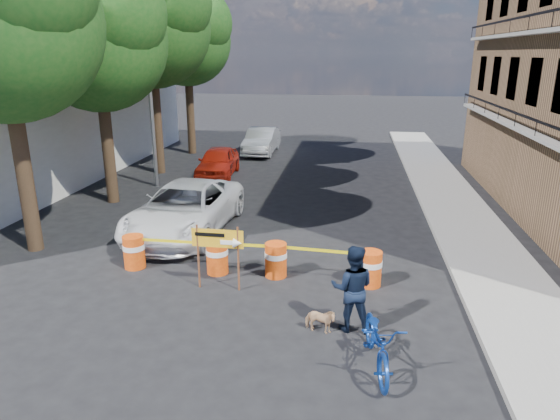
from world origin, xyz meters
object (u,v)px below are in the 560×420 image
(sedan_silver, at_px, (262,141))
(barrel_mid_left, at_px, (217,256))
(dog, at_px, (320,321))
(sedan_red, at_px, (218,162))
(suv_white, at_px, (185,209))
(barrel_far_left, at_px, (134,251))
(barrel_far_right, at_px, (370,268))
(pedestrian, at_px, (352,288))
(bicycle, at_px, (379,317))
(barrel_mid_right, at_px, (276,259))
(detour_sign, at_px, (223,244))

(sedan_silver, bearing_deg, barrel_mid_left, -83.25)
(dog, bearing_deg, sedan_red, 34.82)
(dog, height_order, suv_white, suv_white)
(barrel_far_left, distance_m, barrel_mid_left, 2.30)
(barrel_mid_left, relative_size, dog, 1.35)
(barrel_far_right, bearing_deg, dog, -114.26)
(barrel_mid_left, bearing_deg, pedestrian, -33.49)
(sedan_red, bearing_deg, dog, -70.10)
(bicycle, relative_size, sedan_silver, 0.47)
(barrel_mid_right, xyz_separation_m, barrel_far_right, (2.39, -0.20, 0.00))
(barrel_mid_right, bearing_deg, barrel_far_left, -179.96)
(bicycle, bearing_deg, suv_white, 123.72)
(pedestrian, relative_size, suv_white, 0.33)
(suv_white, bearing_deg, dog, -46.59)
(dog, bearing_deg, sedan_silver, 25.24)
(pedestrian, bearing_deg, barrel_far_right, -100.62)
(bicycle, xyz_separation_m, sedan_silver, (-5.72, 19.90, -0.31))
(bicycle, xyz_separation_m, dog, (-1.11, 1.04, -0.76))
(barrel_far_right, bearing_deg, sedan_red, 122.13)
(suv_white, bearing_deg, barrel_far_right, -25.27)
(sedan_red, bearing_deg, sedan_silver, 76.24)
(suv_white, relative_size, sedan_red, 1.42)
(barrel_far_left, relative_size, dog, 1.35)
(barrel_far_right, xyz_separation_m, dog, (-1.08, -2.40, -0.19))
(barrel_mid_left, distance_m, barrel_mid_right, 1.55)
(barrel_far_right, height_order, detour_sign, detour_sign)
(barrel_far_left, height_order, barrel_mid_right, same)
(bicycle, bearing_deg, pedestrian, 102.18)
(barrel_mid_right, xyz_separation_m, sedan_silver, (-3.30, 16.26, 0.26))
(sedan_silver, bearing_deg, bicycle, -73.34)
(barrel_far_right, xyz_separation_m, pedestrian, (-0.45, -2.13, 0.46))
(barrel_far_left, xyz_separation_m, detour_sign, (2.72, -0.93, 0.71))
(barrel_mid_right, height_order, suv_white, suv_white)
(pedestrian, height_order, sedan_silver, pedestrian)
(barrel_mid_left, xyz_separation_m, detour_sign, (0.43, -0.91, 0.71))
(barrel_far_right, height_order, sedan_red, sedan_red)
(pedestrian, distance_m, sedan_silver, 19.32)
(barrel_mid_left, bearing_deg, sedan_silver, 96.13)
(suv_white, bearing_deg, sedan_red, 100.08)
(barrel_mid_right, xyz_separation_m, suv_white, (-3.38, 2.88, 0.31))
(detour_sign, relative_size, sedan_red, 0.41)
(detour_sign, distance_m, suv_white, 4.45)
(barrel_mid_right, height_order, sedan_silver, sedan_silver)
(barrel_mid_left, bearing_deg, barrel_mid_right, 0.82)
(bicycle, bearing_deg, detour_sign, 134.67)
(bicycle, distance_m, dog, 1.70)
(barrel_far_left, bearing_deg, dog, -26.70)
(suv_white, bearing_deg, detour_sign, -56.53)
(dog, relative_size, sedan_red, 0.17)
(barrel_mid_left, distance_m, detour_sign, 1.23)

